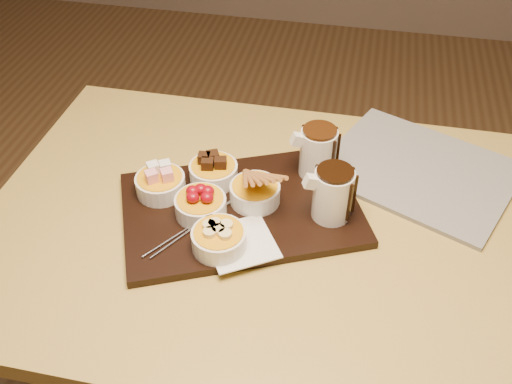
% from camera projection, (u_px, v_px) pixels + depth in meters
% --- Properties ---
extents(dining_table, '(1.20, 0.80, 0.75)m').
position_uv_depth(dining_table, '(284.00, 257.00, 1.18)').
color(dining_table, '#B69943').
rests_on(dining_table, ground).
extents(serving_board, '(0.54, 0.46, 0.02)m').
position_uv_depth(serving_board, '(241.00, 209.00, 1.13)').
color(serving_board, black).
rests_on(serving_board, dining_table).
extents(napkin, '(0.17, 0.17, 0.00)m').
position_uv_depth(napkin, '(241.00, 243.00, 1.05)').
color(napkin, white).
rests_on(napkin, serving_board).
extents(bowl_marshmallows, '(0.10, 0.10, 0.04)m').
position_uv_depth(bowl_marshmallows, '(161.00, 185.00, 1.14)').
color(bowl_marshmallows, white).
rests_on(bowl_marshmallows, serving_board).
extents(bowl_cake, '(0.10, 0.10, 0.04)m').
position_uv_depth(bowl_cake, '(214.00, 173.00, 1.17)').
color(bowl_cake, white).
rests_on(bowl_cake, serving_board).
extents(bowl_strawberries, '(0.10, 0.10, 0.04)m').
position_uv_depth(bowl_strawberries, '(201.00, 206.00, 1.10)').
color(bowl_strawberries, white).
rests_on(bowl_strawberries, serving_board).
extents(bowl_biscotti, '(0.10, 0.10, 0.04)m').
position_uv_depth(bowl_biscotti, '(255.00, 193.00, 1.12)').
color(bowl_biscotti, white).
rests_on(bowl_biscotti, serving_board).
extents(bowl_bananas, '(0.10, 0.10, 0.04)m').
position_uv_depth(bowl_bananas, '(219.00, 240.00, 1.03)').
color(bowl_bananas, white).
rests_on(bowl_bananas, serving_board).
extents(pitcher_dark_chocolate, '(0.10, 0.10, 0.10)m').
position_uv_depth(pitcher_dark_chocolate, '(333.00, 194.00, 1.07)').
color(pitcher_dark_chocolate, silver).
rests_on(pitcher_dark_chocolate, serving_board).
extents(pitcher_milk_chocolate, '(0.10, 0.10, 0.10)m').
position_uv_depth(pitcher_milk_chocolate, '(318.00, 153.00, 1.17)').
color(pitcher_milk_chocolate, silver).
rests_on(pitcher_milk_chocolate, serving_board).
extents(fondue_skewers, '(0.23, 0.17, 0.01)m').
position_uv_depth(fondue_skewers, '(198.00, 222.00, 1.09)').
color(fondue_skewers, silver).
rests_on(fondue_skewers, serving_board).
extents(newspaper, '(0.47, 0.43, 0.01)m').
position_uv_depth(newspaper, '(419.00, 170.00, 1.23)').
color(newspaper, beige).
rests_on(newspaper, dining_table).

